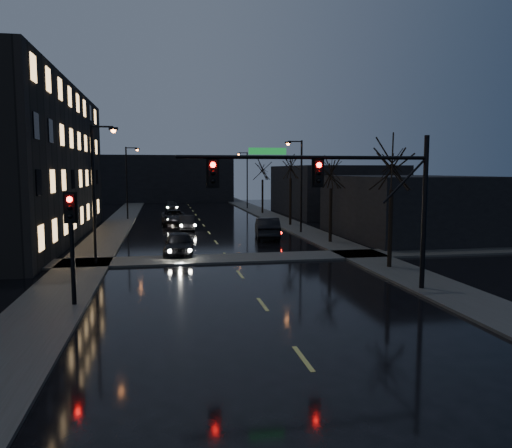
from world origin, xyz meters
name	(u,v)px	position (x,y,z in m)	size (l,w,h in m)	color
ground	(325,388)	(0.00, 0.00, 0.00)	(160.00, 160.00, 0.00)	black
sidewalk_left	(112,230)	(-8.50, 35.00, 0.06)	(3.00, 140.00, 0.12)	#2D2D2B
sidewalk_right	(294,226)	(8.50, 35.00, 0.06)	(3.00, 140.00, 0.12)	#2D2D2B
sidewalk_cross	(229,259)	(0.00, 18.50, 0.06)	(40.00, 3.00, 0.12)	#2D2D2B
commercial_right_near	(406,207)	(15.50, 26.00, 2.50)	(10.00, 14.00, 5.00)	black
commercial_right_far	(333,190)	(17.00, 48.00, 3.00)	(12.00, 18.00, 6.00)	black
far_block	(168,179)	(-3.00, 78.00, 4.00)	(22.00, 10.00, 8.00)	black
signal_mast	(345,184)	(3.85, 9.00, 4.87)	(11.11, 0.41, 7.00)	black
signal_pole_left	(72,233)	(-7.50, 8.99, 3.01)	(0.35, 0.41, 4.53)	black
tree_near	(392,156)	(8.40, 14.00, 6.22)	(3.52, 3.52, 8.08)	black
tree_mid_a	(331,165)	(8.40, 24.00, 5.83)	(3.30, 3.30, 7.58)	black
tree_mid_b	(291,158)	(8.40, 36.00, 6.61)	(3.74, 3.74, 8.59)	black
tree_far	(263,165)	(8.40, 50.00, 6.06)	(3.43, 3.43, 7.88)	black
streetlight_l_near	(97,182)	(-7.58, 18.00, 4.77)	(1.53, 0.28, 8.00)	black
streetlight_l_far	(129,177)	(-7.58, 45.00, 4.77)	(1.53, 0.28, 8.00)	black
streetlight_r_mid	(299,178)	(7.58, 30.00, 4.77)	(1.53, 0.28, 8.00)	black
streetlight_r_far	(246,175)	(7.58, 58.00, 4.77)	(1.53, 0.28, 8.00)	black
oncoming_car_a	(179,244)	(-2.99, 20.62, 0.76)	(1.80, 4.48, 1.53)	black
oncoming_car_b	(187,223)	(-1.80, 34.46, 0.66)	(1.41, 4.03, 1.33)	black
oncoming_car_c	(174,217)	(-2.87, 39.81, 0.73)	(2.41, 5.22, 1.45)	black
oncoming_car_d	(172,206)	(-2.77, 56.72, 0.67)	(1.89, 4.64, 1.35)	black
lead_car	(267,228)	(4.27, 27.43, 0.84)	(1.78, 5.10, 1.68)	black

